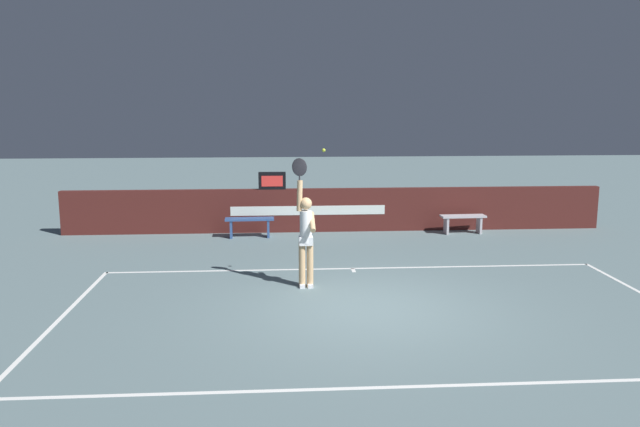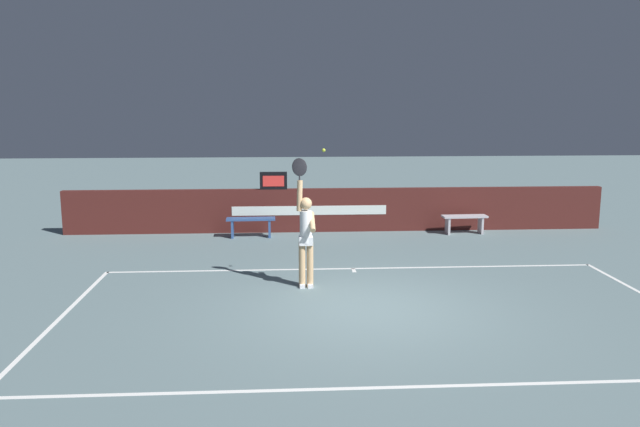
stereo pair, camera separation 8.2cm
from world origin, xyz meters
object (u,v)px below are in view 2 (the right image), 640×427
(tennis_player, at_px, (306,234))
(courtside_bench_near, at_px, (251,223))
(speed_display, at_px, (274,181))
(tennis_ball, at_px, (324,150))
(courtside_bench_far, at_px, (464,220))

(tennis_player, distance_m, courtside_bench_near, 4.79)
(speed_display, relative_size, tennis_player, 0.29)
(tennis_ball, height_order, courtside_bench_far, tennis_ball)
(speed_display, xyz_separation_m, courtside_bench_far, (5.14, -0.55, -1.05))
(speed_display, xyz_separation_m, tennis_ball, (1.02, -5.32, 1.23))
(tennis_ball, height_order, courtside_bench_near, tennis_ball)
(tennis_player, bearing_deg, courtside_bench_near, 105.58)
(tennis_ball, bearing_deg, courtside_bench_far, 49.16)
(tennis_ball, bearing_deg, tennis_player, 167.31)
(tennis_player, height_order, tennis_ball, tennis_ball)
(tennis_player, xyz_separation_m, courtside_bench_near, (-1.28, 4.57, -0.66))
(speed_display, height_order, tennis_player, tennis_player)
(tennis_player, bearing_deg, tennis_ball, -12.69)
(speed_display, bearing_deg, courtside_bench_near, -131.72)
(speed_display, distance_m, tennis_ball, 5.55)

